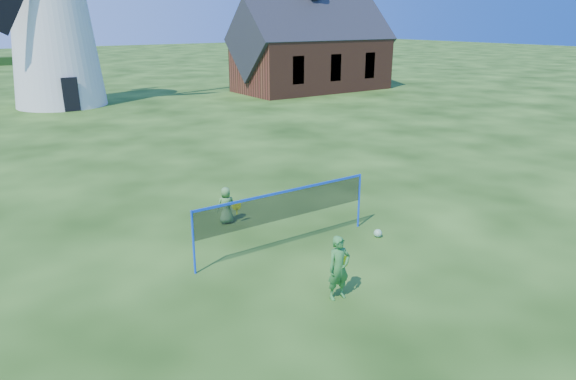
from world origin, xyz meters
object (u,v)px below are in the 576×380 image
at_px(chapel, 312,52).
at_px(play_ball, 378,233).
at_px(player_boy, 226,205).
at_px(windmill, 50,11).
at_px(badminton_net, 285,206).
at_px(player_girl, 339,268).

distance_m(chapel, play_ball, 30.30).
bearing_deg(player_boy, windmill, -77.12).
relative_size(badminton_net, player_boy, 4.72).
height_order(windmill, play_ball, windmill).
relative_size(badminton_net, play_ball, 22.95).
bearing_deg(play_ball, chapel, 56.44).
relative_size(chapel, player_boy, 11.93).
height_order(chapel, player_boy, chapel).
bearing_deg(badminton_net, player_girl, -99.94).
bearing_deg(player_girl, chapel, 60.81).
relative_size(windmill, chapel, 1.39).
height_order(chapel, player_girl, chapel).
relative_size(windmill, player_girl, 12.75).
distance_m(player_girl, play_ball, 3.50).
relative_size(chapel, play_ball, 58.03).
xyz_separation_m(chapel, player_boy, (-19.55, -21.93, -2.50)).
distance_m(windmill, player_boy, 25.72).
xyz_separation_m(player_boy, play_ball, (2.88, -3.20, -0.43)).
xyz_separation_m(badminton_net, player_girl, (-0.47, -2.70, -0.44)).
height_order(player_girl, player_boy, player_girl).
distance_m(badminton_net, play_ball, 2.79).
xyz_separation_m(chapel, player_girl, (-19.59, -26.97, -2.34)).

